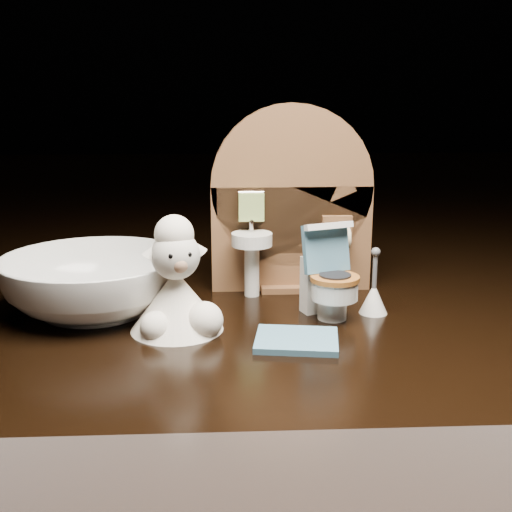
{
  "coord_description": "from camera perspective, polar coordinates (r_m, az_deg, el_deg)",
  "views": [
    {
      "loc": [
        -0.05,
        -0.44,
        0.16
      ],
      "look_at": [
        -0.03,
        -0.0,
        0.05
      ],
      "focal_mm": 45.0,
      "sensor_mm": 36.0,
      "label": 1
    }
  ],
  "objects": [
    {
      "name": "plush_lamb",
      "position": [
        0.44,
        -7.03,
        -3.09
      ],
      "size": [
        0.06,
        0.06,
        0.08
      ],
      "rotation": [
        0.0,
        0.0,
        0.3
      ],
      "color": "white",
      "rests_on": "ground"
    },
    {
      "name": "toilet_brush",
      "position": [
        0.48,
        10.42,
        -3.53
      ],
      "size": [
        0.02,
        0.02,
        0.05
      ],
      "color": "white",
      "rests_on": "ground"
    },
    {
      "name": "ceramic_bowl",
      "position": [
        0.49,
        -14.2,
        -2.43
      ],
      "size": [
        0.17,
        0.17,
        0.04
      ],
      "primitive_type": "imported",
      "rotation": [
        0.0,
        0.0,
        -0.36
      ],
      "color": "white",
      "rests_on": "ground"
    },
    {
      "name": "backdrop_panel",
      "position": [
        0.52,
        3.09,
        4.07
      ],
      "size": [
        0.13,
        0.05,
        0.15
      ],
      "color": "brown",
      "rests_on": "ground"
    },
    {
      "name": "bath_mat",
      "position": [
        0.42,
        3.63,
        -7.48
      ],
      "size": [
        0.06,
        0.05,
        0.0
      ],
      "primitive_type": "cube",
      "rotation": [
        0.0,
        0.0,
        -0.14
      ],
      "color": "teal",
      "rests_on": "ground"
    },
    {
      "name": "toy_toilet",
      "position": [
        0.47,
        6.47,
        -2.35
      ],
      "size": [
        0.04,
        0.05,
        0.07
      ],
      "rotation": [
        0.0,
        0.0,
        0.35
      ],
      "color": "white",
      "rests_on": "ground"
    }
  ]
}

